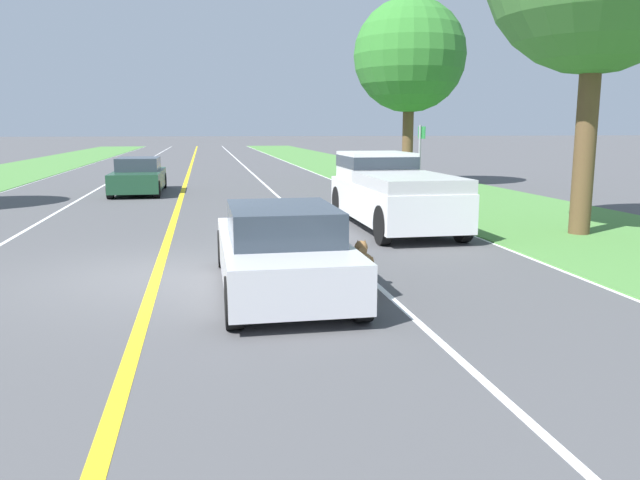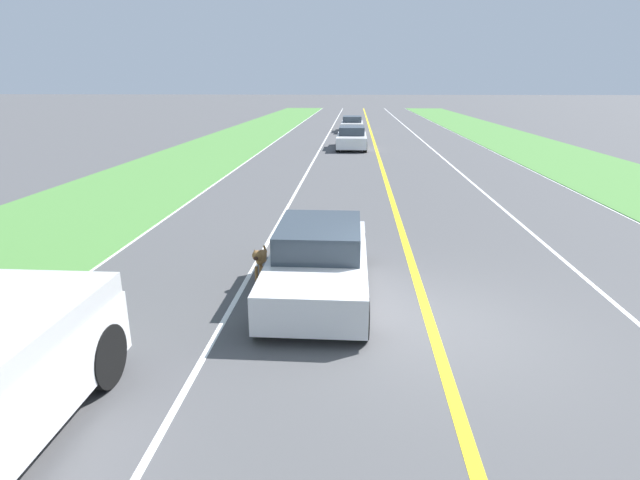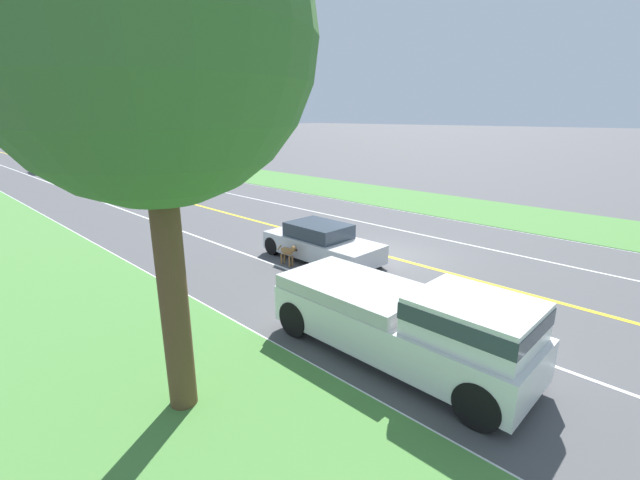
{
  "view_description": "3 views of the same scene",
  "coord_description": "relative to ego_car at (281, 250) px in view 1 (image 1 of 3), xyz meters",
  "views": [
    {
      "loc": [
        0.85,
        -10.66,
        2.46
      ],
      "look_at": [
        2.53,
        -1.61,
        0.81
      ],
      "focal_mm": 35.0,
      "sensor_mm": 36.0,
      "label": 1
    },
    {
      "loc": [
        1.33,
        7.61,
        3.85
      ],
      "look_at": [
        1.98,
        -1.74,
        0.92
      ],
      "focal_mm": 28.0,
      "sensor_mm": 36.0,
      "label": 2
    },
    {
      "loc": [
        12.48,
        8.79,
        5.02
      ],
      "look_at": [
        2.54,
        -0.89,
        0.96
      ],
      "focal_mm": 24.0,
      "sensor_mm": 36.0,
      "label": 3
    }
  ],
  "objects": [
    {
      "name": "pickup_truck",
      "position": [
        3.5,
        5.88,
        0.31
      ],
      "size": [
        2.02,
        5.66,
        1.83
      ],
      "color": "silver",
      "rests_on": "ground"
    },
    {
      "name": "lane_dash_same_dir",
      "position": [
        1.53,
        1.37,
        -0.62
      ],
      "size": [
        0.1,
        160.0,
        0.01
      ],
      "primitive_type": "cube",
      "color": "white",
      "rests_on": "ground"
    },
    {
      "name": "roadside_tree_right_far",
      "position": [
        7.6,
        16.87,
        4.86
      ],
      "size": [
        4.75,
        4.75,
        7.89
      ],
      "color": "brown",
      "rests_on": "ground"
    },
    {
      "name": "oncoming_car",
      "position": [
        -3.61,
        15.7,
        0.01
      ],
      "size": [
        1.83,
        4.74,
        1.36
      ],
      "rotation": [
        0.0,
        0.0,
        3.14
      ],
      "color": "#1E472D",
      "rests_on": "ground"
    },
    {
      "name": "dog",
      "position": [
        1.21,
        -0.42,
        -0.14
      ],
      "size": [
        0.22,
        1.07,
        0.78
      ],
      "rotation": [
        0.0,
        0.0,
        -0.02
      ],
      "color": "olive",
      "rests_on": "ground"
    },
    {
      "name": "centre_divider_line",
      "position": [
        -1.97,
        1.37,
        -0.62
      ],
      "size": [
        0.18,
        160.0,
        0.01
      ],
      "primitive_type": "cube",
      "color": "yellow",
      "rests_on": "ground"
    },
    {
      "name": "ego_car",
      "position": [
        0.0,
        0.0,
        0.0
      ],
      "size": [
        1.84,
        4.47,
        1.32
      ],
      "color": "silver",
      "rests_on": "ground"
    },
    {
      "name": "ground_plane",
      "position": [
        -1.97,
        1.37,
        -0.63
      ],
      "size": [
        400.0,
        400.0,
        0.0
      ],
      "primitive_type": "plane",
      "color": "#4C4C4F"
    },
    {
      "name": "lane_edge_line_right",
      "position": [
        5.03,
        1.37,
        -0.62
      ],
      "size": [
        0.14,
        160.0,
        0.01
      ],
      "primitive_type": "cube",
      "color": "white",
      "rests_on": "ground"
    },
    {
      "name": "street_sign",
      "position": [
        6.01,
        10.78,
        0.99
      ],
      "size": [
        0.11,
        0.64,
        2.58
      ],
      "color": "gray",
      "rests_on": "ground"
    }
  ]
}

